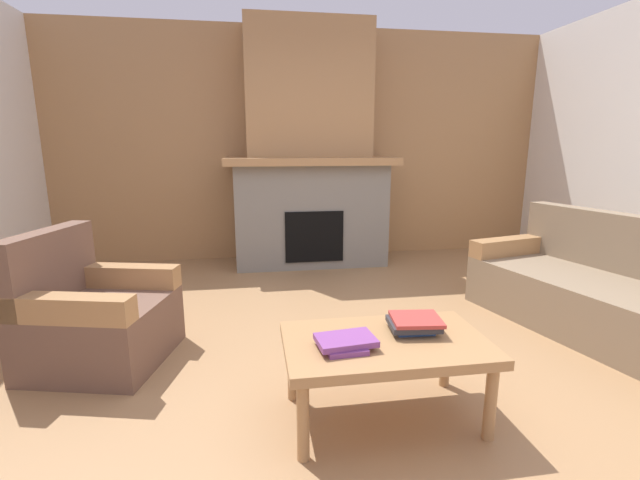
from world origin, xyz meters
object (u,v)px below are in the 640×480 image
(fireplace, at_px, (309,163))
(armchair, at_px, (94,317))
(couch, at_px, (601,293))
(coffee_table, at_px, (385,349))

(fireplace, height_order, armchair, fireplace)
(fireplace, xyz_separation_m, armchair, (-1.68, -2.22, -0.87))
(fireplace, distance_m, couch, 3.09)
(fireplace, bearing_deg, coffee_table, -90.67)
(couch, relative_size, coffee_table, 1.95)
(couch, distance_m, coffee_table, 2.08)
(armchair, relative_size, coffee_table, 0.92)
(couch, relative_size, armchair, 2.12)
(couch, bearing_deg, armchair, 178.84)
(coffee_table, bearing_deg, armchair, 152.02)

